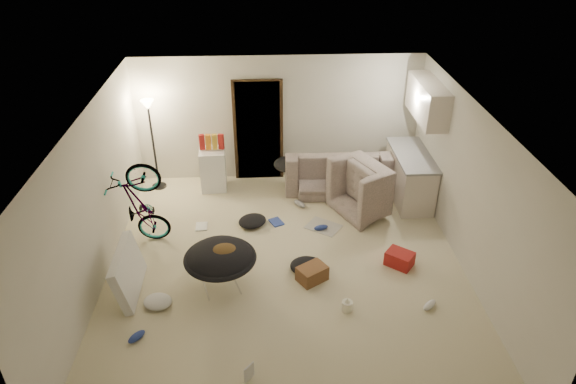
{
  "coord_description": "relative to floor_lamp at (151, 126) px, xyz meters",
  "views": [
    {
      "loc": [
        -0.29,
        -6.33,
        5.09
      ],
      "look_at": [
        0.06,
        0.6,
        1.01
      ],
      "focal_mm": 32.0,
      "sensor_mm": 36.0,
      "label": 1
    }
  ],
  "objects": [
    {
      "name": "drink_case_b",
      "position": [
        4.18,
        -2.69,
        -1.19
      ],
      "size": [
        0.5,
        0.48,
        0.23
      ],
      "primitive_type": "cube",
      "rotation": [
        0.0,
        0.0,
        -0.67
      ],
      "color": "maroon",
      "rests_on": "floor"
    },
    {
      "name": "ceiling",
      "position": [
        2.4,
        -2.65,
        1.2
      ],
      "size": [
        5.5,
        6.0,
        0.02
      ],
      "primitive_type": "cube",
      "color": "white",
      "rests_on": "wall_back"
    },
    {
      "name": "armchair",
      "position": [
        4.11,
        -0.98,
        -0.95
      ],
      "size": [
        1.36,
        1.43,
        0.72
      ],
      "primitive_type": "imported",
      "rotation": [
        0.0,
        0.0,
        2.03
      ],
      "color": "#3B433B",
      "rests_on": "floor"
    },
    {
      "name": "bicycle",
      "position": [
        0.1,
        -1.91,
        -0.89
      ],
      "size": [
        1.6,
        0.7,
        0.92
      ],
      "primitive_type": "imported",
      "rotation": [
        0.0,
        -0.17,
        1.57
      ],
      "color": "black",
      "rests_on": "floor"
    },
    {
      "name": "book_blue",
      "position": [
        2.29,
        -1.41,
        -1.29
      ],
      "size": [
        0.29,
        0.32,
        0.03
      ],
      "primitive_type": "cube",
      "rotation": [
        0.0,
        0.0,
        0.44
      ],
      "color": "#283C92",
      "rests_on": "floor"
    },
    {
      "name": "floor",
      "position": [
        2.4,
        -2.65,
        -1.32
      ],
      "size": [
        5.5,
        6.0,
        0.02
      ],
      "primitive_type": "cube",
      "color": "beige",
      "rests_on": "ground"
    },
    {
      "name": "saucer_chair",
      "position": [
        1.43,
        -3.08,
        -0.86
      ],
      "size": [
        1.05,
        1.05,
        0.74
      ],
      "color": "silver",
      "rests_on": "floor"
    },
    {
      "name": "kitchen_uppers",
      "position": [
        4.96,
        -0.65,
        0.64
      ],
      "size": [
        0.38,
        1.4,
        0.65
      ],
      "primitive_type": "cube",
      "color": "beige",
      "rests_on": "wall_right"
    },
    {
      "name": "doorway",
      "position": [
        2.0,
        0.32,
        -0.29
      ],
      "size": [
        0.85,
        0.1,
        2.04
      ],
      "primitive_type": "cube",
      "color": "black",
      "rests_on": "floor"
    },
    {
      "name": "snack_box_3",
      "position": [
        1.29,
        -0.1,
        -0.31
      ],
      "size": [
        0.12,
        0.1,
        0.3
      ],
      "primitive_type": "cube",
      "rotation": [
        0.0,
        0.0,
        -0.29
      ],
      "color": "maroon",
      "rests_on": "mini_fridge"
    },
    {
      "name": "wall_front",
      "position": [
        2.4,
        -5.66,
        -0.06
      ],
      "size": [
        5.5,
        0.02,
        2.5
      ],
      "primitive_type": "cube",
      "color": "beige",
      "rests_on": "floor"
    },
    {
      "name": "newspaper",
      "position": [
        3.11,
        -1.58,
        -1.3
      ],
      "size": [
        0.71,
        0.67,
        0.01
      ],
      "primitive_type": "cube",
      "rotation": [
        0.0,
        0.0,
        0.97
      ],
      "color": "#B3B0A5",
      "rests_on": "floor"
    },
    {
      "name": "floor_lamp",
      "position": [
        0.0,
        0.0,
        0.0
      ],
      "size": [
        0.28,
        0.28,
        1.81
      ],
      "color": "black",
      "rests_on": "floor"
    },
    {
      "name": "shoe_0",
      "position": [
        3.05,
        -1.67,
        -1.26
      ],
      "size": [
        0.27,
        0.16,
        0.09
      ],
      "primitive_type": "ellipsoid",
      "rotation": [
        0.0,
        0.0,
        0.25
      ],
      "color": "#283C92",
      "rests_on": "floor"
    },
    {
      "name": "snack_box_1",
      "position": [
        1.05,
        -0.1,
        -0.31
      ],
      "size": [
        0.1,
        0.07,
        0.3
      ],
      "primitive_type": "cube",
      "rotation": [
        0.0,
        0.0,
        -0.03
      ],
      "color": "orange",
      "rests_on": "mini_fridge"
    },
    {
      "name": "shoe_1",
      "position": [
        2.74,
        -0.88,
        -1.25
      ],
      "size": [
        0.27,
        0.3,
        0.11
      ],
      "primitive_type": "ellipsoid",
      "rotation": [
        0.0,
        0.0,
        -0.93
      ],
      "color": "slate",
      "rests_on": "floor"
    },
    {
      "name": "snack_box_0",
      "position": [
        0.93,
        -0.1,
        -0.31
      ],
      "size": [
        0.11,
        0.09,
        0.3
      ],
      "primitive_type": "cube",
      "rotation": [
        0.0,
        0.0,
        0.25
      ],
      "color": "maroon",
      "rests_on": "mini_fridge"
    },
    {
      "name": "hoodie",
      "position": [
        1.48,
        -3.11,
        -0.66
      ],
      "size": [
        0.57,
        0.52,
        0.22
      ],
      "primitive_type": "ellipsoid",
      "rotation": [
        0.0,
        0.0,
        0.28
      ],
      "color": "#4B3519",
      "rests_on": "saucer_chair"
    },
    {
      "name": "clothes_lump_c",
      "position": [
        0.54,
        -3.42,
        -1.24
      ],
      "size": [
        0.49,
        0.45,
        0.13
      ],
      "primitive_type": "ellipsoid",
      "rotation": [
        0.0,
        0.0,
        -0.29
      ],
      "color": "silver",
      "rests_on": "floor"
    },
    {
      "name": "tv_box",
      "position": [
        0.1,
        -3.09,
        -0.95
      ],
      "size": [
        0.29,
        1.08,
        0.72
      ],
      "primitive_type": "cube",
      "rotation": [
        0.0,
        -0.21,
        0.02
      ],
      "color": "silver",
      "rests_on": "floor"
    },
    {
      "name": "sofa_drape",
      "position": [
        2.57,
        -0.2,
        -0.77
      ],
      "size": [
        0.6,
        0.51,
        0.28
      ],
      "primitive_type": "ellipsoid",
      "rotation": [
        0.0,
        0.0,
        0.09
      ],
      "color": "black",
      "rests_on": "sofa"
    },
    {
      "name": "wall_right",
      "position": [
        5.16,
        -2.65,
        -0.06
      ],
      "size": [
        0.02,
        6.0,
        2.5
      ],
      "primitive_type": "cube",
      "color": "beige",
      "rests_on": "floor"
    },
    {
      "name": "juicer",
      "position": [
        3.21,
        -3.66,
        -1.22
      ],
      "size": [
        0.15,
        0.15,
        0.22
      ],
      "color": "white",
      "rests_on": "floor"
    },
    {
      "name": "wall_left",
      "position": [
        -0.36,
        -2.65,
        -0.06
      ],
      "size": [
        0.02,
        6.0,
        2.5
      ],
      "primitive_type": "cube",
      "color": "beige",
      "rests_on": "floor"
    },
    {
      "name": "shoe_4",
      "position": [
        4.38,
        -3.67,
        -1.26
      ],
      "size": [
        0.27,
        0.26,
        0.1
      ],
      "primitive_type": "ellipsoid",
      "rotation": [
        0.0,
        0.0,
        0.72
      ],
      "color": "white",
      "rests_on": "floor"
    },
    {
      "name": "drink_case_a",
      "position": [
        2.78,
        -2.98,
        -1.19
      ],
      "size": [
        0.52,
        0.48,
        0.24
      ],
      "primitive_type": "cube",
      "rotation": [
        0.0,
        0.0,
        0.58
      ],
      "color": "brown",
      "rests_on": "floor"
    },
    {
      "name": "book_asset",
      "position": [
        1.8,
        -4.84,
        -1.3
      ],
      "size": [
        0.29,
        0.28,
        0.02
      ],
      "primitive_type": "imported",
      "rotation": [
        0.0,
        0.0,
        0.84
      ],
      "color": "maroon",
      "rests_on": "floor"
    },
    {
      "name": "shoe_2",
      "position": [
        0.37,
        -4.06,
        -1.26
      ],
      "size": [
        0.25,
        0.27,
        0.1
      ],
      "primitive_type": "ellipsoid",
      "rotation": [
        0.0,
        0.0,
        0.88
      ],
      "color": "#283C92",
      "rests_on": "floor"
    },
    {
      "name": "kitchen_counter",
      "position": [
        4.83,
        -0.65,
        -0.87
      ],
      "size": [
        0.6,
        1.5,
        0.88
      ],
      "primitive_type": "cube",
      "color": "beige",
      "rests_on": "floor"
    },
    {
      "name": "door_trim",
      "position": [
        2.0,
        0.29,
        -0.29
      ],
      "size": [
        0.97,
        0.04,
        2.1
      ],
      "primitive_type": "cube",
      "color": "#332111",
      "rests_on": "floor"
    },
    {
      "name": "clothes_lump_a",
      "position": [
        2.73,
        -2.78,
        -1.22
      ],
      "size": [
        0.66,
        0.6,
        0.18
      ],
      "primitive_type": "ellipsoid",
      "rotation": [
        0.0,
        0.0,
        -0.25
      ],
      "color": "black",
      "rests_on": "floor"
    },
    {
      "name": "mini_fridge",
      "position": [
        1.1,
        -0.1,
        -0.9
      ],
      "size": [
        0.5,
        0.5,
        0.82
      ],
      "primitive_type": "cube",
      "rotation": [
        0.0,
        0.0,
        0.04
      ],
      "color": "white",
      "rests_on": "floor"
    },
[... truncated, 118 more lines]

